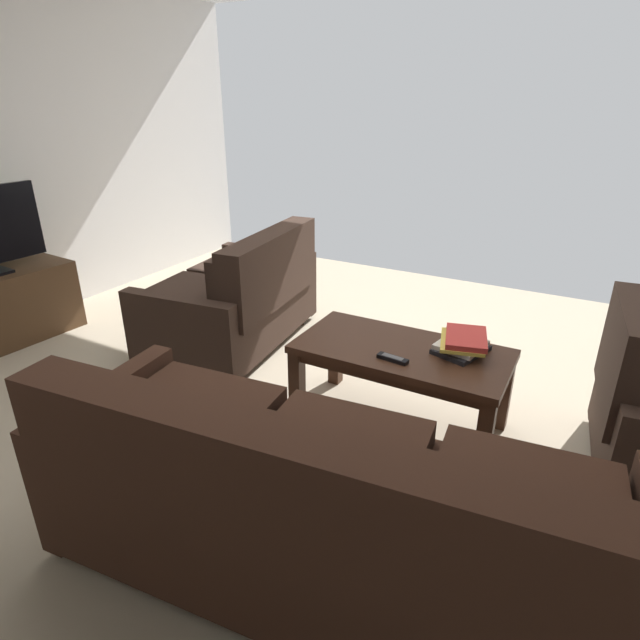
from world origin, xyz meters
TOP-DOWN VIEW (x-y plane):
  - ground_plane at (0.00, 0.00)m, footprint 5.67×5.17m
  - sofa_main at (-0.50, 1.12)m, footprint 2.16×0.98m
  - loveseat_near at (1.01, -0.42)m, footprint 0.95×1.36m
  - coffee_table at (-0.36, -0.01)m, footprint 1.10×0.55m
  - book_stack at (-0.64, -0.12)m, footprint 0.29×0.33m
  - tv_remote at (-0.37, 0.14)m, footprint 0.16×0.06m

SIDE VIEW (x-z plane):
  - ground_plane at x=0.00m, z-range -0.01..0.00m
  - loveseat_near at x=1.01m, z-range -0.07..0.78m
  - sofa_main at x=-0.50m, z-range -0.05..0.80m
  - coffee_table at x=-0.36m, z-range 0.16..0.62m
  - tv_remote at x=-0.37m, z-range 0.46..0.49m
  - book_stack at x=-0.64m, z-range 0.46..0.56m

